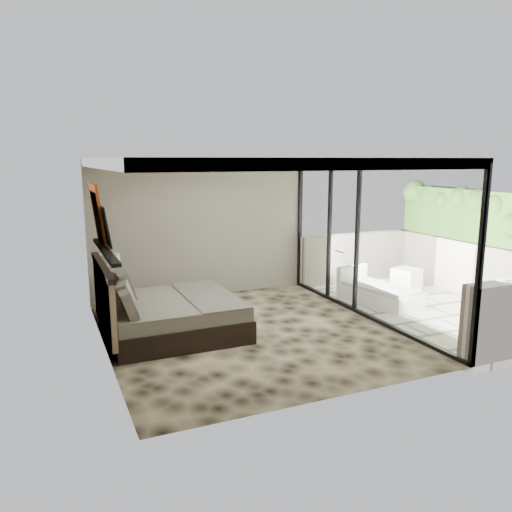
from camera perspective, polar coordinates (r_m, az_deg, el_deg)
name	(u,v)px	position (r m, az deg, el deg)	size (l,w,h in m)	color
floor	(249,332)	(8.24, -0.76, -8.73)	(5.00, 5.00, 0.00)	black
ceiling	(249,159)	(7.76, -0.81, 11.05)	(4.50, 5.00, 0.02)	silver
back_wall	(202,229)	(10.20, -6.20, 3.13)	(4.50, 0.02, 2.80)	gray
left_wall	(102,259)	(7.33, -17.16, -0.37)	(0.02, 5.00, 2.80)	gray
glass_wall	(367,239)	(8.98, 12.58, 1.87)	(0.08, 5.00, 2.80)	white
terrace_slab	(428,309)	(10.24, 19.09, -5.75)	(3.00, 5.00, 0.12)	beige
parapet_far	(483,272)	(11.03, 24.48, -1.69)	(0.30, 5.00, 1.10)	beige
foliage_hedge	(487,218)	(10.87, 24.94, 3.98)	(0.36, 4.60, 1.10)	#3D661F
picture_ledge	(105,251)	(7.42, -16.83, 0.56)	(0.12, 2.20, 0.05)	black
bed	(167,313)	(8.19, -10.18, -6.49)	(2.14, 2.07, 1.18)	black
nightstand	(112,303)	(9.32, -16.11, -5.22)	(0.50, 0.50, 0.50)	black
table_lamp	(110,267)	(9.12, -16.33, -1.20)	(0.35, 0.35, 0.64)	black
abstract_canvas	(97,213)	(7.98, -17.68, 4.67)	(0.04, 0.90, 0.90)	#A5410E
framed_print	(105,226)	(7.57, -16.84, 3.25)	(0.03, 0.50, 0.60)	black
ottoman	(406,280)	(11.16, 16.80, -2.62)	(0.50, 0.50, 0.50)	white
lounger	(377,293)	(10.16, 13.69, -4.09)	(1.10, 1.72, 0.62)	white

